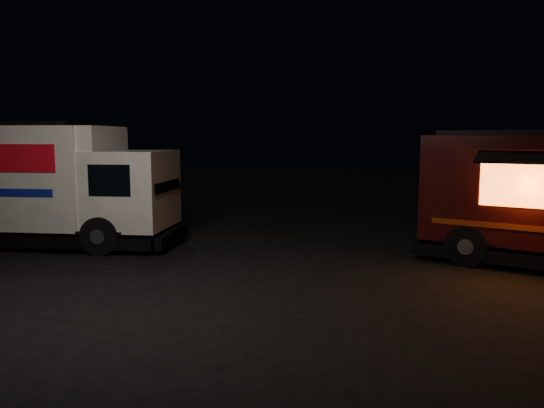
# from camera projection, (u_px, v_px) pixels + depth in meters

# --- Properties ---
(ground) EXTENTS (80.00, 80.00, 0.00)m
(ground) POSITION_uv_depth(u_px,v_px,m) (205.00, 269.00, 12.12)
(ground) COLOR black
(ground) RESTS_ON ground
(white_truck) EXTENTS (7.85, 3.75, 3.41)m
(white_truck) POSITION_uv_depth(u_px,v_px,m) (44.00, 184.00, 14.78)
(white_truck) COLOR white
(white_truck) RESTS_ON ground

